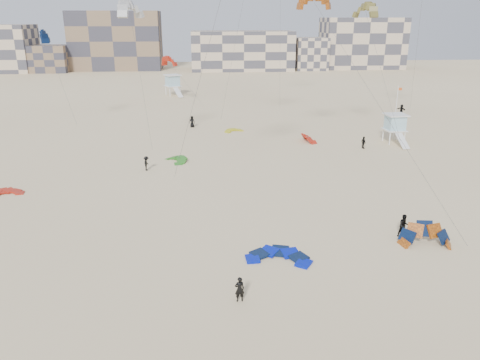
{
  "coord_description": "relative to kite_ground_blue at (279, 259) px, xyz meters",
  "views": [
    {
      "loc": [
        -3.05,
        -24.83,
        16.03
      ],
      "look_at": [
        -0.57,
        6.0,
        5.26
      ],
      "focal_mm": 35.0,
      "sensor_mm": 36.0,
      "label": 1
    }
  ],
  "objects": [
    {
      "name": "condo_fill_right",
      "position": [
        30.01,
        123.99,
        5.0
      ],
      "size": [
        10.0,
        10.0,
        10.0
      ],
      "primitive_type": "cube",
      "color": "beige",
      "rests_on": "ground"
    },
    {
      "name": "kitesurfer_b",
      "position": [
        10.15,
        2.76,
        0.91
      ],
      "size": [
        0.92,
        0.74,
        1.82
      ],
      "primitive_type": "imported",
      "rotation": [
        0.0,
        0.0,
        -0.06
      ],
      "color": "black",
      "rests_on": "ground"
    },
    {
      "name": "kite_ground_green",
      "position": [
        -8.31,
        24.4,
        0.0
      ],
      "size": [
        4.48,
        4.38,
        1.69
      ],
      "primitive_type": null,
      "rotation": [
        0.25,
        0.0,
        -1.1
      ],
      "color": "#2F8F1F",
      "rests_on": "ground"
    },
    {
      "name": "condo_west_b",
      "position": [
        -31.99,
        129.99,
        9.0
      ],
      "size": [
        28.0,
        14.0,
        18.0
      ],
      "primitive_type": "cube",
      "color": "#81674E",
      "rests_on": "ground"
    },
    {
      "name": "lifeguard_tower_near",
      "position": [
        20.59,
        30.77,
        1.92
      ],
      "size": [
        2.92,
        5.39,
        3.88
      ],
      "rotation": [
        0.0,
        0.0,
        0.06
      ],
      "color": "white",
      "rests_on": "ground"
    },
    {
      "name": "kite_ground_orange",
      "position": [
        11.23,
        1.28,
        0.0
      ],
      "size": [
        4.39,
        4.26,
        3.76
      ],
      "primitive_type": null,
      "rotation": [
        1.01,
        0.0,
        -0.14
      ],
      "color": "orange",
      "rests_on": "ground"
    },
    {
      "name": "kite_ground_red",
      "position": [
        -24.2,
        14.48,
        0.0
      ],
      "size": [
        4.42,
        4.51,
        1.16
      ],
      "primitive_type": null,
      "rotation": [
        0.15,
        0.0,
        0.49
      ],
      "color": "red",
      "rests_on": "ground"
    },
    {
      "name": "kite_fly_red",
      "position": [
        -11.2,
        63.53,
        8.0
      ],
      "size": [
        8.89,
        10.37,
        8.52
      ],
      "rotation": [
        0.0,
        0.0,
        2.33
      ],
      "color": "red",
      "rests_on": "ground"
    },
    {
      "name": "kitesurfer_d",
      "position": [
        15.53,
        28.13,
        0.8
      ],
      "size": [
        0.59,
        1.0,
        1.59
      ],
      "primitive_type": "imported",
      "rotation": [
        0.0,
        0.0,
        1.8
      ],
      "color": "black",
      "rests_on": "ground"
    },
    {
      "name": "kitesurfer_f",
      "position": [
        29.32,
        49.1,
        0.92
      ],
      "size": [
        1.39,
        1.74,
        1.85
      ],
      "primitive_type": "imported",
      "rotation": [
        0.0,
        0.0,
        -1.0
      ],
      "color": "black",
      "rests_on": "ground"
    },
    {
      "name": "kitesurfer_c",
      "position": [
        -11.38,
        21.13,
        0.8
      ],
      "size": [
        0.71,
        1.1,
        1.6
      ],
      "primitive_type": "imported",
      "rotation": [
        0.0,
        0.0,
        1.45
      ],
      "color": "black",
      "rests_on": "ground"
    },
    {
      "name": "condo_east",
      "position": [
        48.01,
        127.99,
        8.0
      ],
      "size": [
        26.0,
        14.0,
        16.0
      ],
      "primitive_type": "cube",
      "color": "beige",
      "rests_on": "ground"
    },
    {
      "name": "kite_fly_olive",
      "position": [
        15.49,
        31.41,
        16.72
      ],
      "size": [
        6.91,
        6.76,
        17.15
      ],
      "rotation": [
        0.0,
        0.0,
        -1.09
      ],
      "color": "brown",
      "rests_on": "ground"
    },
    {
      "name": "kite_ground_blue",
      "position": [
        0.0,
        0.0,
        0.0
      ],
      "size": [
        5.11,
        5.26,
        1.02
      ],
      "primitive_type": null,
      "rotation": [
        0.09,
        0.0,
        -0.26
      ],
      "color": "#0009D7",
      "rests_on": "ground"
    },
    {
      "name": "flagpole",
      "position": [
        21.52,
        33.15,
        3.85
      ],
      "size": [
        0.59,
        0.09,
        7.3
      ],
      "color": "white",
      "rests_on": "ground"
    },
    {
      "name": "kite_ground_yellow",
      "position": [
        -0.53,
        39.05,
        0.0
      ],
      "size": [
        3.59,
        3.67,
        0.83
      ],
      "primitive_type": null,
      "rotation": [
        0.12,
        0.0,
        0.44
      ],
      "color": "yellow",
      "rests_on": "ground"
    },
    {
      "name": "kite_fly_orange",
      "position": [
        8.14,
        27.95,
        17.65
      ],
      "size": [
        7.07,
        31.06,
        17.95
      ],
      "rotation": [
        0.0,
        0.0,
        -0.13
      ],
      "color": "orange",
      "rests_on": "ground"
    },
    {
      "name": "ground",
      "position": [
        -1.99,
        -4.01,
        0.0
      ],
      "size": [
        320.0,
        320.0,
        0.0
      ],
      "primitive_type": "plane",
      "color": "beige",
      "rests_on": "ground"
    },
    {
      "name": "condo_mid",
      "position": [
        8.01,
        125.99,
        6.0
      ],
      "size": [
        32.0,
        16.0,
        12.0
      ],
      "primitive_type": "cube",
      "color": "beige",
      "rests_on": "ground"
    },
    {
      "name": "kite_ground_red_far",
      "position": [
        9.3,
        32.24,
        0.0
      ],
      "size": [
        3.44,
        3.32,
        3.01
      ],
      "primitive_type": null,
      "rotation": [
        0.7,
        0.0,
        1.68
      ],
      "color": "red",
      "rests_on": "ground"
    },
    {
      "name": "lifeguard_tower_far",
      "position": [
        -11.35,
        74.19,
        2.19
      ],
      "size": [
        4.16,
        6.6,
        4.42
      ],
      "rotation": [
        0.0,
        0.0,
        0.44
      ],
      "color": "white",
      "rests_on": "ground"
    },
    {
      "name": "kitesurfer_main",
      "position": [
        -3.14,
        -4.91,
        0.81
      ],
      "size": [
        0.65,
        0.48,
        1.62
      ],
      "primitive_type": "imported",
      "rotation": [
        0.0,
        0.0,
        3.31
      ],
      "color": "black",
      "rests_on": "ground"
    },
    {
      "name": "kitesurfer_e",
      "position": [
        -6.72,
        42.33,
        0.88
      ],
      "size": [
        0.94,
        0.7,
        1.76
      ],
      "primitive_type": "imported",
      "rotation": [
        0.0,
        0.0,
        -0.17
      ],
      "color": "black",
      "rests_on": "ground"
    },
    {
      "name": "kite_fly_navy",
      "position": [
        -27.12,
        42.39,
        13.29
      ],
      "size": [
        5.46,
        4.19,
        13.52
      ],
      "rotation": [
        0.0,
        0.0,
        1.82
      ],
      "color": "#081C40",
      "rests_on": "ground"
    },
    {
      "name": "kite_fly_grey",
      "position": [
        -12.87,
        27.52,
        16.75
      ],
      "size": [
        5.16,
        5.09,
        17.31
      ],
      "rotation": [
        0.0,
        0.0,
        1.11
      ],
      "color": "silver",
      "rests_on": "ground"
    },
    {
      "name": "condo_fill_left",
      "position": [
        -51.99,
        123.99,
        4.0
      ],
      "size": [
        12.0,
        10.0,
        8.0
      ],
      "primitive_type": "cube",
      "color": "#81674E",
      "rests_on": "ground"
    }
  ]
}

